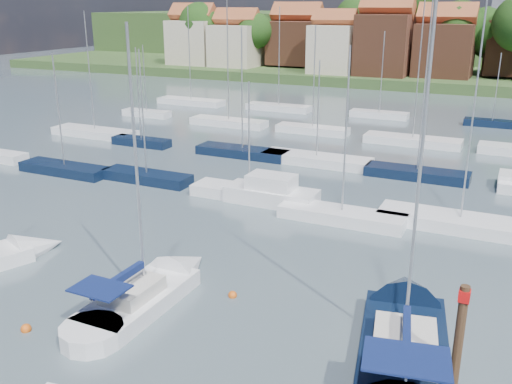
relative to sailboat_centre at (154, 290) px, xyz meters
The scene contains 9 objects.
ground 36.17m from the sailboat_centre, 82.09° to the left, with size 260.00×260.00×0.00m, color #465660.
sailboat_centre is the anchor object (origin of this frame).
sailboat_navy 12.55m from the sailboat_centre, ahead, with size 6.12×14.19×18.95m.
timber_piling 15.14m from the sailboat_centre, ahead, with size 0.40×0.40×7.08m.
buoy_c 6.32m from the sailboat_centre, 123.56° to the right, with size 0.49×0.49×0.49m, color #D85914.
buoy_e 11.74m from the sailboat_centre, ahead, with size 0.46×0.46×0.46m, color beige.
buoy_g 4.07m from the sailboat_centre, 24.23° to the left, with size 0.46×0.46×0.46m, color #D85914.
marina_field 31.73m from the sailboat_centre, 77.47° to the left, with size 79.62×41.41×15.93m.
far_shore_town 128.77m from the sailboat_centre, 86.79° to the left, with size 212.46×90.00×22.27m.
Camera 1 is at (10.97, -17.40, 14.43)m, focal length 40.00 mm.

